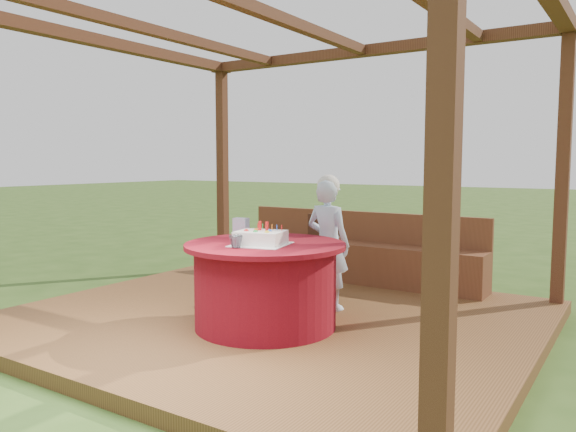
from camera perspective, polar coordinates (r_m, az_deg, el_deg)
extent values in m
plane|color=#304F1A|center=(5.26, -1.50, -11.13)|extent=(60.00, 60.00, 0.00)
cube|color=brown|center=(5.24, -1.51, -10.50)|extent=(4.50, 4.00, 0.12)
cube|color=brown|center=(2.39, 15.43, 3.21)|extent=(0.12, 0.12, 2.60)
cube|color=brown|center=(7.83, -6.67, 4.85)|extent=(0.12, 0.12, 2.60)
cube|color=brown|center=(6.08, 26.14, 4.14)|extent=(0.12, 0.12, 2.60)
cube|color=brown|center=(6.80, 7.78, 16.27)|extent=(4.50, 0.14, 0.12)
cube|color=brown|center=(6.61, -17.68, 16.37)|extent=(0.14, 4.00, 0.12)
cube|color=brown|center=(6.01, -12.38, 17.62)|extent=(0.10, 3.70, 0.10)
cube|color=brown|center=(5.20, -1.59, 19.69)|extent=(0.10, 3.70, 0.10)
cube|color=brown|center=(6.62, 6.84, -4.63)|extent=(3.00, 0.42, 0.45)
cube|color=brown|center=(6.72, 7.56, -1.04)|extent=(3.00, 0.06, 0.35)
cylinder|color=maroon|center=(4.76, -2.31, -7.25)|extent=(1.18, 1.18, 0.67)
cylinder|color=maroon|center=(4.69, -2.33, -3.00)|extent=(1.35, 1.35, 0.04)
cube|color=#3D2013|center=(5.56, 2.52, -4.65)|extent=(0.47, 0.47, 0.05)
cylinder|color=#3D2013|center=(5.58, 0.15, -6.73)|extent=(0.04, 0.04, 0.41)
cylinder|color=#3D2013|center=(5.37, 2.74, -7.22)|extent=(0.04, 0.04, 0.41)
cylinder|color=#3D2013|center=(5.82, 2.31, -6.22)|extent=(0.04, 0.04, 0.41)
cylinder|color=#3D2013|center=(5.62, 4.86, -6.66)|extent=(0.04, 0.04, 0.41)
cube|color=#3D2013|center=(5.66, 3.72, -2.17)|extent=(0.41, 0.11, 0.45)
imported|color=#A6CDF7|center=(5.30, 4.08, -2.90)|extent=(0.47, 0.33, 1.23)
sphere|color=white|center=(5.25, 4.12, 3.08)|extent=(0.21, 0.21, 0.21)
cube|color=white|center=(4.59, -2.80, -2.90)|extent=(0.52, 0.52, 0.01)
cube|color=white|center=(4.58, -2.80, -2.20)|extent=(0.43, 0.38, 0.11)
cylinder|color=red|center=(4.62, -2.87, -0.99)|extent=(0.03, 0.03, 0.08)
cylinder|color=red|center=(4.58, -2.16, -1.05)|extent=(0.03, 0.03, 0.08)
sphere|color=red|center=(4.58, -4.26, -1.38)|extent=(0.04, 0.04, 0.04)
sphere|color=green|center=(4.52, -3.33, -1.47)|extent=(0.04, 0.04, 0.04)
sphere|color=yellow|center=(4.48, -2.14, -1.53)|extent=(0.04, 0.04, 0.04)
sphere|color=orange|center=(4.62, -3.27, -1.31)|extent=(0.04, 0.04, 0.04)
sphere|color=blue|center=(4.56, -1.87, -1.40)|extent=(0.04, 0.04, 0.04)
cube|color=#C27DA6|center=(4.98, -4.79, -1.24)|extent=(0.14, 0.10, 0.18)
imported|color=silver|center=(4.43, -5.31, -2.60)|extent=(0.14, 0.14, 0.10)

